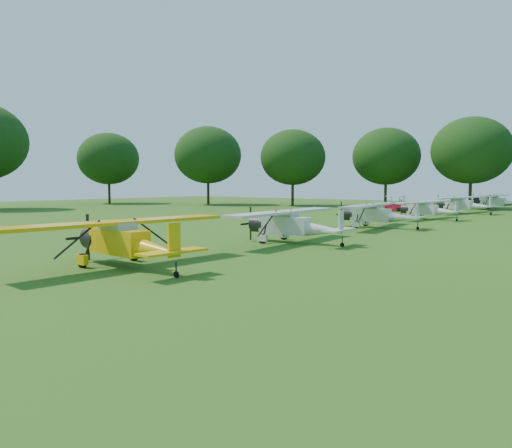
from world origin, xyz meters
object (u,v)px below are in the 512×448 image
at_px(aircraft_2, 126,238).
at_px(golf_cart, 395,206).
at_px(aircraft_3, 292,223).
at_px(aircraft_5, 427,208).
at_px(aircraft_7, 497,200).
at_px(aircraft_6, 462,203).
at_px(aircraft_4, 377,213).

relative_size(aircraft_2, golf_cart, 4.53).
height_order(aircraft_2, aircraft_3, aircraft_2).
distance_m(aircraft_5, golf_cart, 14.28).
distance_m(aircraft_7, golf_cart, 15.26).
xyz_separation_m(aircraft_3, golf_cart, (-8.90, 36.04, -0.56)).
bearing_deg(aircraft_3, aircraft_7, 85.42).
xyz_separation_m(aircraft_2, aircraft_3, (0.56, 11.63, -0.04)).
distance_m(aircraft_3, aircraft_6, 36.41).
bearing_deg(aircraft_4, aircraft_7, 80.59).
xyz_separation_m(aircraft_2, aircraft_6, (-0.16, 48.03, -0.02)).
height_order(aircraft_5, golf_cart, golf_cart).
height_order(aircraft_5, aircraft_7, aircraft_7).
bearing_deg(aircraft_5, aircraft_6, 97.30).
xyz_separation_m(aircraft_2, aircraft_4, (0.14, 24.18, -0.05)).
distance_m(aircraft_2, golf_cart, 48.40).
bearing_deg(aircraft_7, aircraft_6, -90.87).
distance_m(aircraft_3, aircraft_7, 48.21).
relative_size(aircraft_3, aircraft_4, 1.01).
bearing_deg(golf_cart, aircraft_7, 57.43).
bearing_deg(aircraft_4, aircraft_5, 82.71).
height_order(aircraft_3, golf_cart, aircraft_3).
distance_m(aircraft_2, aircraft_7, 59.85).
relative_size(aircraft_2, aircraft_4, 1.04).
distance_m(aircraft_4, golf_cart, 24.98).
xyz_separation_m(aircraft_5, golf_cart, (-8.28, 11.63, -0.47)).
bearing_deg(aircraft_6, golf_cart, -168.72).
height_order(aircraft_3, aircraft_5, aircraft_3).
relative_size(aircraft_3, aircraft_5, 1.08).
bearing_deg(aircraft_6, aircraft_4, -80.54).
height_order(aircraft_4, aircraft_6, aircraft_6).
xyz_separation_m(aircraft_7, golf_cart, (-9.20, -12.17, -0.58)).
bearing_deg(golf_cart, aircraft_4, -65.63).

